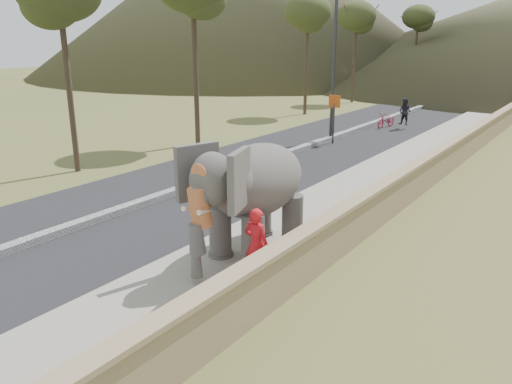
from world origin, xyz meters
TOP-DOWN VIEW (x-y plane):
  - ground at (0.00, 0.00)m, footprint 160.00×160.00m
  - road at (-5.00, 10.00)m, footprint 7.00×120.00m
  - median at (-5.00, 10.00)m, footprint 0.35×120.00m
  - walkway at (0.00, 10.00)m, footprint 3.00×120.00m
  - parapet at (1.65, 10.00)m, footprint 0.30×120.00m
  - lamppost at (-4.69, 17.23)m, footprint 1.76×0.36m
  - signboard at (-4.50, 16.49)m, footprint 0.60×0.08m
  - elephant_and_man at (0.02, 3.48)m, footprint 2.18×3.73m
  - motorcyclist at (-3.62, 22.50)m, footprint 1.92×1.77m
  - trees at (-0.37, 27.52)m, footprint 47.75×44.55m

SIDE VIEW (x-z plane):
  - ground at x=0.00m, z-range 0.00..0.00m
  - road at x=-5.00m, z-range 0.00..0.03m
  - walkway at x=0.00m, z-range 0.00..0.15m
  - median at x=-5.00m, z-range 0.00..0.22m
  - parapet at x=1.65m, z-range 0.00..1.10m
  - motorcyclist at x=-3.62m, z-range -0.20..1.57m
  - elephant_and_man at x=0.02m, z-range 0.14..2.84m
  - signboard at x=-4.50m, z-range 0.44..2.84m
  - trees at x=-0.37m, z-range -0.52..8.25m
  - lamppost at x=-4.69m, z-range 0.87..8.87m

